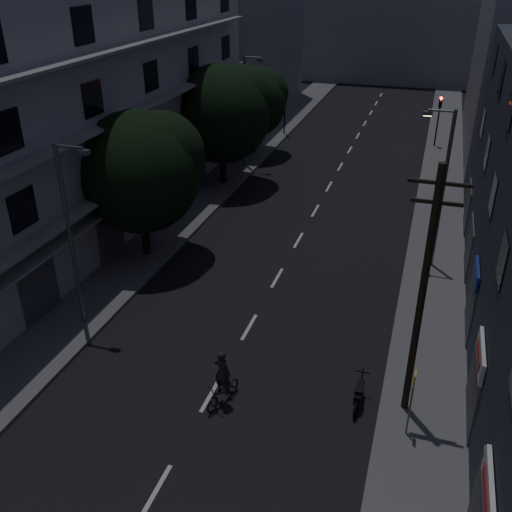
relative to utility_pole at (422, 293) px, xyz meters
The scene contains 19 objects.
ground 19.14m from the utility_pole, 111.73° to the left, with size 160.00×160.00×0.00m, color black.
sidewalk_left 22.90m from the utility_pole, 129.85° to the left, with size 3.00×90.00×0.15m, color #565659.
sidewalk_right 17.86m from the utility_pole, 87.84° to the left, with size 3.00×90.00×0.15m, color #565659.
lane_markings 24.90m from the utility_pole, 106.29° to the left, with size 0.15×60.50×0.01m.
building_left 21.52m from the utility_pole, 151.57° to the left, with size 7.00×36.00×14.00m.
building_far_left 44.50m from the utility_pole, 115.13° to the left, with size 6.00×20.00×16.00m, color slate.
building_far_end 62.57m from the utility_pole, 96.29° to the left, with size 24.00×8.00×10.00m, color slate.
tree_near 16.25m from the utility_pole, 150.41° to the left, with size 6.21×6.21×7.66m.
tree_mid 24.02m from the utility_pole, 125.72° to the left, with size 6.59×6.59×8.10m.
tree_far 30.33m from the utility_pole, 118.05° to the left, with size 5.44×5.44×6.72m.
traffic_signal_far_right 33.14m from the utility_pole, 90.28° to the left, with size 0.28×0.37×4.10m.
traffic_signal_far_left 35.61m from the utility_pole, 111.95° to the left, with size 0.28×0.37×4.10m.
street_lamp_left_near 13.75m from the utility_pole, behind, with size 1.51×0.25×8.00m.
street_lamp_right 11.24m from the utility_pole, 88.30° to the left, with size 1.51×0.25×8.00m.
street_lamp_left_far 27.23m from the utility_pole, 120.25° to the left, with size 1.51×0.25×8.00m.
utility_pole is the anchor object (origin of this frame).
bus_stop_sign 3.24m from the utility_pole, 83.10° to the right, with size 0.06×0.35×2.52m.
motorcycle 4.69m from the utility_pole, behind, with size 0.53×1.82×1.17m.
cyclist 7.64m from the utility_pole, 165.79° to the right, with size 1.13×1.92×2.30m.
Camera 1 is at (6.47, -8.47, 14.28)m, focal length 40.00 mm.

